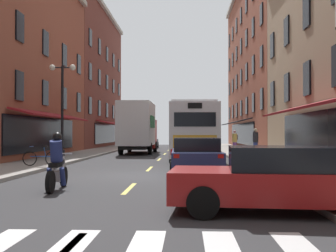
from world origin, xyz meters
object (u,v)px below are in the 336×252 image
at_px(sedan_far, 284,179).
at_px(pedestrian_mid, 256,141).
at_px(sedan_mid, 148,141).
at_px(transit_bus, 191,131).
at_px(street_lamp_twin, 62,107).
at_px(bicycle_mid, 41,158).
at_px(box_truck, 138,128).
at_px(pedestrian_near, 235,141).
at_px(sedan_near, 196,156).
at_px(motorcycle_rider, 57,165).

distance_m(sedan_far, pedestrian_mid, 18.41).
bearing_deg(sedan_mid, sedan_far, -79.89).
height_order(transit_bus, street_lamp_twin, street_lamp_twin).
height_order(transit_bus, sedan_far, transit_bus).
bearing_deg(transit_bus, bicycle_mid, -131.87).
distance_m(box_truck, pedestrian_near, 7.67).
xyz_separation_m(sedan_mid, bicycle_mid, (-2.59, -24.35, -0.22)).
distance_m(sedan_near, motorcycle_rider, 6.22).
xyz_separation_m(motorcycle_rider, street_lamp_twin, (-2.91, 9.74, 2.30)).
bearing_deg(street_lamp_twin, motorcycle_rider, -73.37).
height_order(sedan_mid, pedestrian_mid, pedestrian_mid).
bearing_deg(motorcycle_rider, sedan_far, -27.47).
bearing_deg(box_truck, bicycle_mid, -101.69).
xyz_separation_m(sedan_mid, street_lamp_twin, (-2.59, -21.27, 2.28)).
xyz_separation_m(sedan_near, pedestrian_near, (3.17, 13.71, 0.30)).
height_order(pedestrian_near, pedestrian_mid, pedestrian_mid).
bearing_deg(pedestrian_near, box_truck, 12.74).
height_order(transit_bus, sedan_near, transit_bus).
distance_m(transit_bus, pedestrian_mid, 4.38).
bearing_deg(transit_bus, pedestrian_near, 50.80).
distance_m(sedan_far, bicycle_mid, 12.96).
height_order(box_truck, motorcycle_rider, box_truck).
relative_size(transit_bus, pedestrian_near, 7.22).
height_order(bicycle_mid, street_lamp_twin, street_lamp_twin).
xyz_separation_m(box_truck, pedestrian_near, (7.36, -1.92, -0.99)).
relative_size(sedan_near, bicycle_mid, 2.63).
relative_size(sedan_near, sedan_mid, 0.94).
bearing_deg(pedestrian_near, sedan_mid, -31.65).
xyz_separation_m(bicycle_mid, pedestrian_mid, (11.17, 8.58, 0.57)).
relative_size(bicycle_mid, pedestrian_near, 1.02).
xyz_separation_m(motorcycle_rider, pedestrian_near, (7.27, 18.39, 0.32)).
xyz_separation_m(motorcycle_rider, bicycle_mid, (-2.91, 6.67, -0.21)).
xyz_separation_m(sedan_far, motorcycle_rider, (-5.74, 2.98, 0.01)).
bearing_deg(transit_bus, sedan_far, -84.33).
height_order(sedan_near, sedan_mid, sedan_near).
bearing_deg(street_lamp_twin, box_truck, 75.05).
height_order(box_truck, pedestrian_near, box_truck).
distance_m(sedan_near, pedestrian_mid, 11.37).
height_order(transit_bus, pedestrian_near, transit_bus).
bearing_deg(sedan_near, sedan_far, -77.90).
bearing_deg(street_lamp_twin, pedestrian_mid, 26.25).
relative_size(box_truck, pedestrian_mid, 4.24).
relative_size(bicycle_mid, pedestrian_mid, 0.95).
bearing_deg(transit_bus, motorcycle_rider, -105.58).
bearing_deg(pedestrian_near, street_lamp_twin, 67.68).
bearing_deg(motorcycle_rider, bicycle_mid, 113.60).
distance_m(transit_bus, street_lamp_twin, 8.43).
height_order(sedan_near, pedestrian_near, pedestrian_near).
relative_size(pedestrian_near, pedestrian_mid, 0.93).
xyz_separation_m(sedan_near, motorcycle_rider, (-4.10, -4.68, -0.02)).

